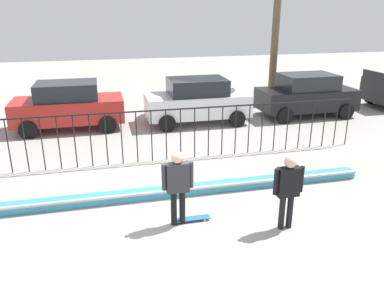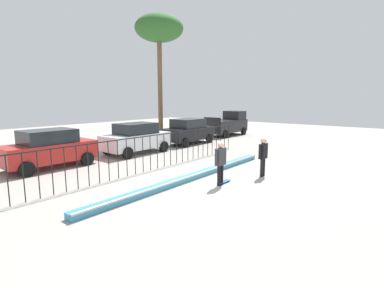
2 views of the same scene
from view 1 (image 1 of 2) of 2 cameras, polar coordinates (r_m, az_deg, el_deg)
ground_plane at (r=9.45m, az=-3.07°, el=-10.01°), size 60.00×60.00×0.00m
bowl_coping_ledge at (r=10.12m, az=-3.95°, el=-7.13°), size 11.00×0.40×0.27m
perimeter_fence at (r=12.11m, az=-6.06°, el=2.10°), size 14.04×0.04×1.68m
skateboarder at (r=8.47m, az=-2.14°, el=-5.60°), size 0.71×0.27×1.76m
skateboard at (r=9.04m, az=0.13°, el=-11.00°), size 0.80×0.20×0.07m
camera_operator at (r=8.58m, az=14.10°, el=-6.06°), size 0.69×0.26×1.72m
parked_car_red at (r=16.23m, az=-17.88°, el=5.49°), size 4.30×2.12×1.90m
parked_car_white at (r=16.29m, az=0.77°, el=6.48°), size 4.30×2.12×1.90m
parked_car_black at (r=18.15m, az=16.62°, el=7.03°), size 4.30×2.12×1.90m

